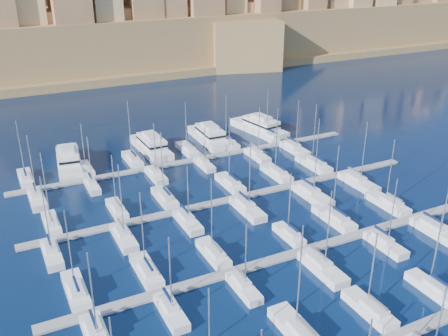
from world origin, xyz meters
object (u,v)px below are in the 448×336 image
motor_yacht_c (209,136)px  motor_yacht_a (69,159)px  sailboat_4 (432,288)px  motor_yacht_b (151,145)px  motor_yacht_d (260,126)px  sailboat_2 (298,332)px

motor_yacht_c → motor_yacht_a: bearing=-179.6°
sailboat_4 → motor_yacht_c: 71.03m
sailboat_4 → motor_yacht_b: (-18.34, 70.95, 1.00)m
sailboat_4 → motor_yacht_c: (-2.54, 70.98, 1.00)m
motor_yacht_c → motor_yacht_d: size_ratio=0.92×
sailboat_2 → motor_yacht_b: (4.23, 69.95, 0.95)m
sailboat_4 → motor_yacht_b: sailboat_4 is taller
sailboat_2 → motor_yacht_c: (20.03, 69.98, 0.95)m
motor_yacht_a → motor_yacht_b: size_ratio=1.00×
motor_yacht_d → motor_yacht_b: bearing=-178.9°
motor_yacht_b → motor_yacht_c: bearing=0.1°
sailboat_2 → motor_yacht_a: 71.48m
sailboat_4 → motor_yacht_c: bearing=92.0°
motor_yacht_a → motor_yacht_b: same height
sailboat_2 → motor_yacht_c: size_ratio=0.92×
motor_yacht_c → motor_yacht_d: same height
sailboat_4 → motor_yacht_a: sailboat_4 is taller
sailboat_4 → motor_yacht_b: bearing=104.5°
sailboat_2 → motor_yacht_c: 72.79m
motor_yacht_a → motor_yacht_b: bearing=0.6°
sailboat_2 → motor_yacht_c: sailboat_2 is taller
sailboat_2 → sailboat_4: sailboat_2 is taller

